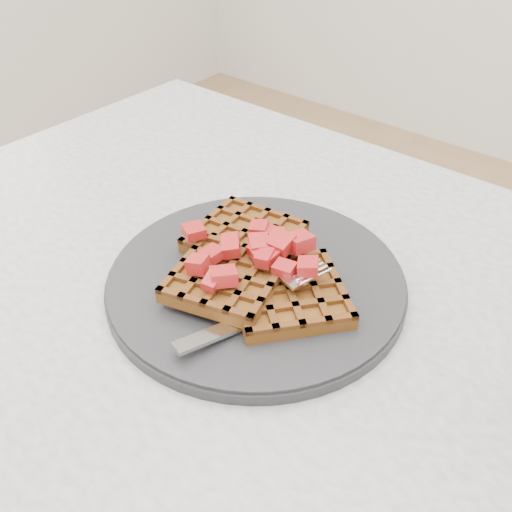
% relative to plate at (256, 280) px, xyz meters
% --- Properties ---
extents(table, '(1.20, 0.80, 0.75)m').
position_rel_plate_xyz_m(table, '(0.10, -0.03, -0.12)').
color(table, silver).
rests_on(table, ground).
extents(plate, '(0.31, 0.31, 0.02)m').
position_rel_plate_xyz_m(plate, '(0.00, 0.00, 0.00)').
color(plate, '#252528').
rests_on(plate, table).
extents(waffles, '(0.23, 0.20, 0.03)m').
position_rel_plate_xyz_m(waffles, '(0.00, -0.00, 0.02)').
color(waffles, brown).
rests_on(waffles, plate).
extents(strawberry_pile, '(0.15, 0.15, 0.02)m').
position_rel_plate_xyz_m(strawberry_pile, '(0.00, -0.00, 0.05)').
color(strawberry_pile, '#9F0003').
rests_on(strawberry_pile, waffles).
extents(fork, '(0.07, 0.18, 0.02)m').
position_rel_plate_xyz_m(fork, '(0.05, -0.04, 0.02)').
color(fork, silver).
rests_on(fork, plate).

